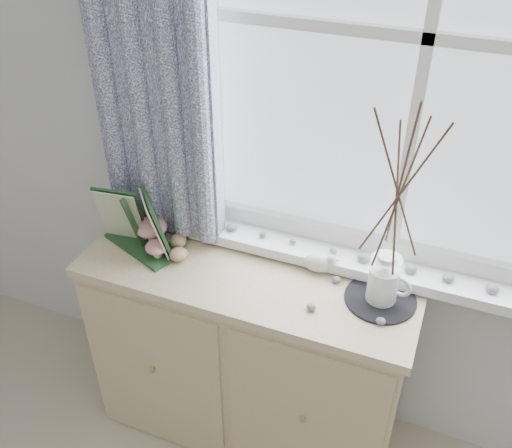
% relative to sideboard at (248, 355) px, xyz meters
% --- Properties ---
extents(sideboard, '(1.20, 0.45, 0.85)m').
position_rel_sideboard_xyz_m(sideboard, '(0.00, 0.00, 0.00)').
color(sideboard, beige).
rests_on(sideboard, ground).
extents(botanical_book, '(0.38, 0.25, 0.24)m').
position_rel_sideboard_xyz_m(botanical_book, '(-0.42, -0.05, 0.55)').
color(botanical_book, '#1F4221').
rests_on(botanical_book, sideboard).
extents(toadstool_cluster, '(0.16, 0.17, 0.11)m').
position_rel_sideboard_xyz_m(toadstool_cluster, '(-0.37, 0.00, 0.49)').
color(toadstool_cluster, white).
rests_on(toadstool_cluster, sideboard).
extents(wooden_eggs, '(0.10, 0.12, 0.08)m').
position_rel_sideboard_xyz_m(wooden_eggs, '(-0.27, 0.00, 0.46)').
color(wooden_eggs, tan).
rests_on(wooden_eggs, sideboard).
extents(songbird_figurine, '(0.15, 0.08, 0.08)m').
position_rel_sideboard_xyz_m(songbird_figurine, '(0.22, 0.10, 0.46)').
color(songbird_figurine, white).
rests_on(songbird_figurine, sideboard).
extents(crocheted_doily, '(0.24, 0.24, 0.01)m').
position_rel_sideboard_xyz_m(crocheted_doily, '(0.46, 0.03, 0.43)').
color(crocheted_doily, black).
rests_on(crocheted_doily, sideboard).
extents(twig_pitcher, '(0.32, 0.32, 0.75)m').
position_rel_sideboard_xyz_m(twig_pitcher, '(0.46, 0.03, 0.86)').
color(twig_pitcher, white).
rests_on(twig_pitcher, crocheted_doily).
extents(sideboard_pebbles, '(0.33, 0.23, 0.02)m').
position_rel_sideboard_xyz_m(sideboard_pebbles, '(0.30, 0.00, 0.44)').
color(sideboard_pebbles, gray).
rests_on(sideboard_pebbles, sideboard).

